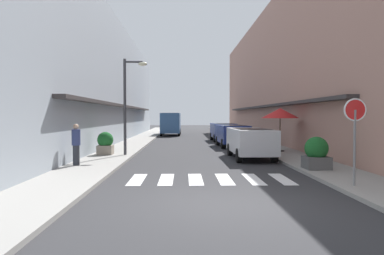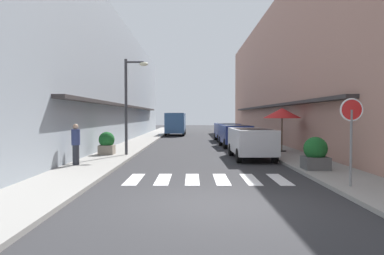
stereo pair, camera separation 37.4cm
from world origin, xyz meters
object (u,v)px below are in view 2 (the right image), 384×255
object	(u,v)px
parked_car_far	(226,130)
round_street_sign	(351,119)
parked_car_near	(251,140)
cafe_umbrella	(281,113)
planter_corner	(315,154)
parked_car_mid	(234,133)
planter_midblock	(106,143)
street_lamp	(129,96)
pedestrian_walking_near	(75,143)
delivery_van	(175,122)

from	to	relation	value
parked_car_far	round_street_sign	world-z (taller)	round_street_sign
parked_car_near	parked_car_far	size ratio (longest dim) A/B	1.07
cafe_umbrella	planter_corner	xyz separation A→B (m)	(-0.40, -6.68, -1.52)
parked_car_mid	planter_midblock	bearing A→B (deg)	-141.97
parked_car_far	street_lamp	distance (m)	13.09
round_street_sign	street_lamp	bearing A→B (deg)	132.07
street_lamp	parked_car_near	bearing A→B (deg)	-8.92
cafe_umbrella	planter_corner	distance (m)	6.86
cafe_umbrella	planter_corner	world-z (taller)	cafe_umbrella
street_lamp	pedestrian_walking_near	size ratio (longest dim) A/B	2.93
parked_car_far	planter_midblock	bearing A→B (deg)	-122.51
delivery_van	round_street_sign	xyz separation A→B (m)	(6.15, -28.84, 0.59)
cafe_umbrella	street_lamp	bearing A→B (deg)	-168.84
parked_car_near	delivery_van	bearing A→B (deg)	102.05
parked_car_near	parked_car_far	distance (m)	12.39
parked_car_near	pedestrian_walking_near	xyz separation A→B (m)	(-7.49, -2.97, 0.06)
cafe_umbrella	parked_car_mid	bearing A→B (deg)	116.40
round_street_sign	planter_corner	size ratio (longest dim) A/B	2.06
parked_car_mid	planter_midblock	world-z (taller)	parked_car_mid
cafe_umbrella	pedestrian_walking_near	world-z (taller)	cafe_umbrella
delivery_van	pedestrian_walking_near	world-z (taller)	delivery_van
round_street_sign	street_lamp	xyz separation A→B (m)	(-7.54, 8.36, 1.10)
delivery_van	pedestrian_walking_near	distance (m)	24.56
street_lamp	planter_corner	world-z (taller)	street_lamp
delivery_van	street_lamp	distance (m)	20.60
pedestrian_walking_near	street_lamp	bearing A→B (deg)	-111.21
parked_car_near	parked_car_mid	distance (m)	6.72
street_lamp	cafe_umbrella	size ratio (longest dim) A/B	2.02
cafe_umbrella	planter_midblock	world-z (taller)	cafe_umbrella
round_street_sign	planter_corner	xyz separation A→B (m)	(0.11, 3.26, -1.31)
planter_midblock	planter_corner	bearing A→B (deg)	-30.58
delivery_van	pedestrian_walking_near	bearing A→B (deg)	-96.82
delivery_van	parked_car_far	bearing A→B (deg)	-63.14
parked_car_near	cafe_umbrella	distance (m)	3.52
planter_midblock	parked_car_near	bearing A→B (deg)	-8.65
delivery_van	cafe_umbrella	distance (m)	20.05
parked_car_far	street_lamp	bearing A→B (deg)	-117.52
round_street_sign	parked_car_far	bearing A→B (deg)	94.55
delivery_van	cafe_umbrella	world-z (taller)	cafe_umbrella
pedestrian_walking_near	cafe_umbrella	bearing A→B (deg)	-150.07
pedestrian_walking_near	parked_car_mid	bearing A→B (deg)	-127.60
delivery_van	pedestrian_walking_near	xyz separation A→B (m)	(-2.91, -24.38, -0.43)
parked_car_near	planter_midblock	size ratio (longest dim) A/B	3.81
parked_car_near	street_lamp	size ratio (longest dim) A/B	0.91
planter_midblock	cafe_umbrella	bearing A→B (deg)	8.75
parked_car_near	planter_midblock	world-z (taller)	parked_car_near
cafe_umbrella	parked_car_near	bearing A→B (deg)	-129.56
round_street_sign	planter_midblock	world-z (taller)	round_street_sign
round_street_sign	planter_corner	distance (m)	3.52
planter_corner	planter_midblock	bearing A→B (deg)	149.42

